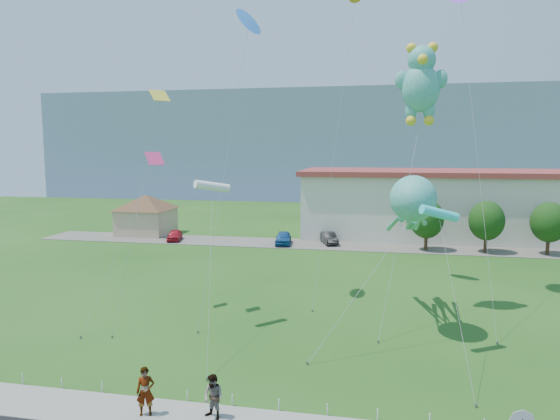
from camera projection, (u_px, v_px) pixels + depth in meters
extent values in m
plane|color=#1C4B15|center=(262.00, 393.00, 22.06)|extent=(160.00, 160.00, 0.00)
cube|color=#59544C|center=(333.00, 245.00, 56.15)|extent=(70.00, 6.00, 0.06)
cube|color=slate|center=(361.00, 143.00, 137.46)|extent=(160.00, 50.00, 25.00)
cube|color=tan|center=(146.00, 222.00, 63.47)|extent=(6.00, 6.00, 3.20)
pyramid|color=brown|center=(146.00, 202.00, 63.17)|extent=(9.20, 9.20, 1.80)
cube|color=beige|center=(558.00, 208.00, 59.51)|extent=(60.00, 14.00, 7.60)
cube|color=maroon|center=(560.00, 174.00, 59.01)|extent=(61.00, 15.00, 0.60)
cylinder|color=white|center=(23.00, 379.00, 22.86)|extent=(0.05, 0.05, 0.50)
cylinder|color=white|center=(62.00, 383.00, 22.48)|extent=(0.05, 0.05, 0.50)
cylinder|color=white|center=(102.00, 387.00, 22.10)|extent=(0.05, 0.05, 0.50)
cylinder|color=white|center=(144.00, 391.00, 21.72)|extent=(0.05, 0.05, 0.50)
cylinder|color=white|center=(187.00, 396.00, 21.33)|extent=(0.05, 0.05, 0.50)
cylinder|color=white|center=(232.00, 400.00, 20.95)|extent=(0.05, 0.05, 0.50)
cylinder|color=white|center=(279.00, 405.00, 20.57)|extent=(0.05, 0.05, 0.50)
cylinder|color=white|center=(327.00, 409.00, 20.19)|extent=(0.05, 0.05, 0.50)
cylinder|color=white|center=(378.00, 414.00, 19.81)|extent=(0.05, 0.05, 0.50)
cylinder|color=white|center=(430.00, 420.00, 19.43)|extent=(0.05, 0.05, 0.50)
cylinder|color=#3F2B19|center=(426.00, 240.00, 53.14)|extent=(0.36, 0.36, 2.20)
ellipsoid|color=#14380F|center=(427.00, 219.00, 52.87)|extent=(3.60, 3.60, 4.14)
cylinder|color=#3F2B19|center=(485.00, 242.00, 52.00)|extent=(0.36, 0.36, 2.20)
ellipsoid|color=#14380F|center=(487.00, 221.00, 51.72)|extent=(3.60, 3.60, 4.14)
cylinder|color=#3F2B19|center=(548.00, 244.00, 50.85)|extent=(0.36, 0.36, 2.20)
ellipsoid|color=#14380F|center=(549.00, 222.00, 50.58)|extent=(3.60, 3.60, 4.14)
imported|color=gray|center=(145.00, 391.00, 19.96)|extent=(0.85, 0.71, 1.98)
imported|color=gray|center=(213.00, 397.00, 19.68)|extent=(1.07, 0.97, 1.80)
imported|color=red|center=(175.00, 235.00, 58.83)|extent=(2.29, 3.92, 1.25)
imported|color=#194B8C|center=(283.00, 238.00, 56.46)|extent=(2.22, 4.43, 1.45)
imported|color=black|center=(329.00, 238.00, 56.76)|extent=(2.56, 4.17, 1.30)
ellipsoid|color=teal|center=(413.00, 198.00, 28.25)|extent=(2.64, 3.43, 2.64)
sphere|color=white|center=(406.00, 195.00, 27.30)|extent=(0.41, 0.41, 0.41)
sphere|color=white|center=(424.00, 195.00, 27.12)|extent=(0.41, 0.41, 0.41)
cylinder|color=slate|center=(307.00, 363.00, 24.98)|extent=(0.10, 0.10, 0.16)
cylinder|color=gray|center=(363.00, 285.00, 26.17)|extent=(5.29, 4.39, 7.02)
ellipsoid|color=teal|center=(421.00, 88.00, 32.23)|extent=(2.45, 2.08, 3.07)
sphere|color=teal|center=(422.00, 60.00, 32.02)|extent=(1.79, 1.79, 1.79)
sphere|color=yellow|center=(411.00, 48.00, 32.05)|extent=(0.66, 0.66, 0.66)
sphere|color=yellow|center=(433.00, 47.00, 31.80)|extent=(0.66, 0.66, 0.66)
sphere|color=yellow|center=(423.00, 59.00, 31.29)|extent=(0.66, 0.66, 0.66)
ellipsoid|color=teal|center=(402.00, 80.00, 32.40)|extent=(0.85, 0.60, 1.19)
ellipsoid|color=teal|center=(441.00, 79.00, 31.93)|extent=(0.85, 0.60, 1.19)
ellipsoid|color=teal|center=(411.00, 111.00, 32.51)|extent=(0.75, 0.66, 1.23)
ellipsoid|color=teal|center=(429.00, 110.00, 32.30)|extent=(0.75, 0.66, 1.23)
sphere|color=yellow|center=(411.00, 121.00, 32.41)|extent=(0.66, 0.66, 0.66)
sphere|color=yellow|center=(429.00, 121.00, 32.19)|extent=(0.66, 0.66, 0.66)
cylinder|color=slate|center=(378.00, 342.00, 27.77)|extent=(0.10, 0.10, 0.16)
cylinder|color=gray|center=(400.00, 224.00, 30.13)|extent=(2.40, 6.87, 12.24)
cone|color=blue|center=(249.00, 21.00, 34.32)|extent=(1.80, 1.33, 1.33)
cylinder|color=slate|center=(198.00, 332.00, 29.26)|extent=(0.10, 0.10, 0.16)
cylinder|color=gray|center=(225.00, 165.00, 31.80)|extent=(1.21, 7.85, 19.19)
cylinder|color=#35E3EF|center=(439.00, 213.00, 25.81)|extent=(0.50, 2.25, 0.87)
cylinder|color=slate|center=(476.00, 406.00, 20.82)|extent=(0.10, 0.10, 0.16)
cylinder|color=gray|center=(456.00, 301.00, 23.32)|extent=(1.11, 5.85, 7.08)
cylinder|color=slate|center=(497.00, 343.00, 27.55)|extent=(0.10, 0.10, 0.16)
cylinder|color=gray|center=(476.00, 147.00, 31.42)|extent=(1.28, 10.38, 21.41)
cylinder|color=slate|center=(312.00, 311.00, 33.14)|extent=(0.10, 0.10, 0.16)
cylinder|color=gray|center=(336.00, 135.00, 35.78)|extent=(2.20, 8.74, 23.15)
cylinder|color=white|center=(212.00, 186.00, 29.68)|extent=(0.50, 2.25, 0.87)
cylinder|color=slate|center=(207.00, 379.00, 23.21)|extent=(0.10, 0.10, 0.16)
cylinder|color=gray|center=(210.00, 272.00, 26.45)|extent=(2.10, 7.30, 8.20)
cube|color=#F13579|center=(155.00, 158.00, 32.92)|extent=(1.29, 1.29, 0.86)
cylinder|color=slate|center=(81.00, 337.00, 28.42)|extent=(0.10, 0.10, 0.16)
cylinder|color=gray|center=(120.00, 242.00, 30.68)|extent=(1.96, 6.27, 9.79)
cube|color=gold|center=(160.00, 96.00, 31.41)|extent=(1.29, 1.29, 0.86)
cylinder|color=slate|center=(112.00, 337.00, 28.52)|extent=(0.10, 0.10, 0.16)
cylinder|color=gray|center=(137.00, 211.00, 29.97)|extent=(1.13, 4.93, 13.75)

